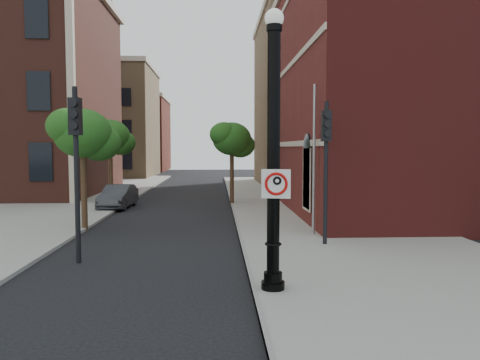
{
  "coord_description": "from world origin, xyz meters",
  "views": [
    {
      "loc": [
        1.21,
        -10.18,
        3.33
      ],
      "look_at": [
        1.82,
        2.0,
        2.47
      ],
      "focal_mm": 35.0,
      "sensor_mm": 36.0,
      "label": 1
    }
  ],
  "objects": [
    {
      "name": "sidewalk_right",
      "position": [
        6.0,
        10.0,
        0.06
      ],
      "size": [
        8.0,
        60.0,
        0.12
      ],
      "primitive_type": "cube",
      "color": "gray",
      "rests_on": "ground"
    },
    {
      "name": "bg_building_red",
      "position": [
        -12.0,
        58.0,
        5.0
      ],
      "size": [
        12.0,
        12.0,
        10.0
      ],
      "primitive_type": "cube",
      "color": "maroon",
      "rests_on": "ground"
    },
    {
      "name": "street_tree_c",
      "position": [
        2.12,
        16.84,
        3.76
      ],
      "size": [
        2.65,
        2.39,
        4.77
      ],
      "color": "#322314",
      "rests_on": "ground"
    },
    {
      "name": "traffic_signal_left",
      "position": [
        -2.78,
        3.32,
        3.4
      ],
      "size": [
        0.34,
        0.42,
        5.04
      ],
      "rotation": [
        0.0,
        0.0,
        -0.08
      ],
      "color": "black",
      "rests_on": "ground"
    },
    {
      "name": "street_tree_b",
      "position": [
        -5.13,
        18.29,
        3.94
      ],
      "size": [
        2.77,
        2.5,
        4.99
      ],
      "color": "#322314",
      "rests_on": "ground"
    },
    {
      "name": "ground",
      "position": [
        0.0,
        0.0,
        0.0
      ],
      "size": [
        120.0,
        120.0,
        0.0
      ],
      "primitive_type": "plane",
      "color": "black",
      "rests_on": "ground"
    },
    {
      "name": "sidewalk_left",
      "position": [
        -9.0,
        18.0,
        0.06
      ],
      "size": [
        10.0,
        50.0,
        0.12
      ],
      "primitive_type": "cube",
      "color": "gray",
      "rests_on": "ground"
    },
    {
      "name": "street_tree_a",
      "position": [
        -4.05,
        8.68,
        3.82
      ],
      "size": [
        2.69,
        2.43,
        4.85
      ],
      "color": "#322314",
      "rests_on": "ground"
    },
    {
      "name": "bg_building_tan_a",
      "position": [
        -12.0,
        44.0,
        6.0
      ],
      "size": [
        12.0,
        12.0,
        12.0
      ],
      "primitive_type": "cube",
      "color": "#9A7954",
      "rests_on": "ground"
    },
    {
      "name": "bg_building_tan_b",
      "position": [
        16.0,
        30.0,
        7.0
      ],
      "size": [
        22.0,
        14.0,
        14.0
      ],
      "primitive_type": "cube",
      "color": "#9A7954",
      "rests_on": "ground"
    },
    {
      "name": "lamppost",
      "position": [
        2.48,
        0.18,
        2.93
      ],
      "size": [
        0.54,
        0.54,
        6.35
      ],
      "color": "black",
      "rests_on": "ground"
    },
    {
      "name": "no_parking_sign",
      "position": [
        2.51,
        0.02,
        2.53
      ],
      "size": [
        0.63,
        0.18,
        0.64
      ],
      "rotation": [
        0.0,
        0.0,
        -0.22
      ],
      "color": "white",
      "rests_on": "ground"
    },
    {
      "name": "curb_edge",
      "position": [
        2.05,
        10.0,
        0.07
      ],
      "size": [
        0.1,
        60.0,
        0.14
      ],
      "primitive_type": "cube",
      "color": "gray",
      "rests_on": "ground"
    },
    {
      "name": "parked_car",
      "position": [
        -4.18,
        15.56,
        0.64
      ],
      "size": [
        1.59,
        3.97,
        1.28
      ],
      "primitive_type": "imported",
      "rotation": [
        0.0,
        0.0,
        -0.06
      ],
      "color": "#303136",
      "rests_on": "ground"
    },
    {
      "name": "utility_pole",
      "position": [
        4.8,
        6.9,
        2.82
      ],
      "size": [
        0.11,
        0.11,
        5.63
      ],
      "primitive_type": "cylinder",
      "color": "#999999",
      "rests_on": "ground"
    },
    {
      "name": "traffic_signal_right",
      "position": [
        4.8,
        5.02,
        3.25
      ],
      "size": [
        0.3,
        0.39,
        4.83
      ],
      "rotation": [
        0.0,
        0.0,
        0.0
      ],
      "color": "black",
      "rests_on": "ground"
    }
  ]
}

